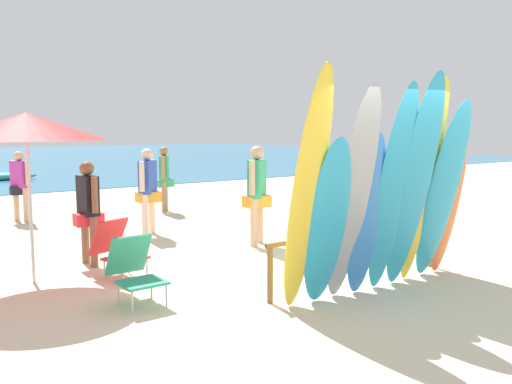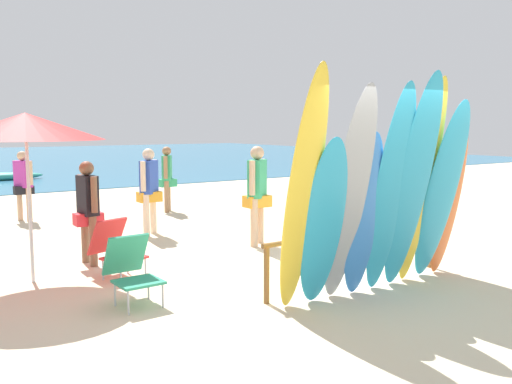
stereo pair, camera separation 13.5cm
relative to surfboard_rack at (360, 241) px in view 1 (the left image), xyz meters
name	(u,v)px [view 1 (the left image)]	position (x,y,z in m)	size (l,w,h in m)	color
ground	(63,187)	(0.00, 14.00, -0.57)	(60.00, 60.00, 0.00)	beige
surfboard_rack	(360,241)	(0.00, 0.00, 0.00)	(3.07, 0.07, 0.72)	brown
surfboard_yellow_0	(308,191)	(-1.33, -0.49, 0.81)	(0.46, 0.08, 2.79)	yellow
surfboard_teal_1	(327,222)	(-1.00, -0.46, 0.42)	(0.55, 0.08, 2.01)	#289EC6
surfboard_grey_2	(353,196)	(-0.67, -0.52, 0.71)	(0.51, 0.06, 2.62)	#999EA3
surfboard_blue_3	(366,215)	(-0.36, -0.44, 0.44)	(0.49, 0.07, 2.04)	#337AD1
surfboard_teal_4	(393,190)	(-0.01, -0.54, 0.73)	(0.49, 0.06, 2.65)	#289EC6
surfboard_teal_5	(415,183)	(0.34, -0.58, 0.80)	(0.58, 0.07, 2.80)	#289EC6
surfboard_yellow_6	(424,183)	(0.64, -0.50, 0.78)	(0.46, 0.06, 2.74)	yellow
surfboard_teal_7	(443,191)	(0.99, -0.53, 0.64)	(0.56, 0.08, 2.49)	#289EC6
surfboard_orange_8	(450,200)	(1.30, -0.42, 0.49)	(0.46, 0.07, 2.14)	orange
beachgoer_midbeach	(148,186)	(-0.98, 4.58, 0.39)	(0.48, 0.47, 1.66)	beige
beachgoer_photographing	(20,181)	(-2.65, 7.57, 0.32)	(0.40, 0.53, 1.54)	tan
beachgoer_by_water	(257,188)	(0.23, 2.70, 0.43)	(0.54, 0.45, 1.74)	tan
beachgoer_near_rack	(88,206)	(-2.64, 2.98, 0.33)	(0.41, 0.59, 1.56)	brown
beachgoer_strolling	(164,174)	(0.51, 7.01, 0.35)	(0.41, 0.53, 1.59)	#9E704C
beach_chair_red	(116,247)	(-2.55, 2.10, -0.14)	(0.70, 0.84, 0.81)	#B7B7BC
beach_chair_blue	(135,268)	(-2.78, 0.91, -0.14)	(0.53, 0.74, 0.80)	#B7B7BC
beach_umbrella	(26,127)	(-3.55, 2.49, 1.50)	(2.01, 2.01, 2.25)	silver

